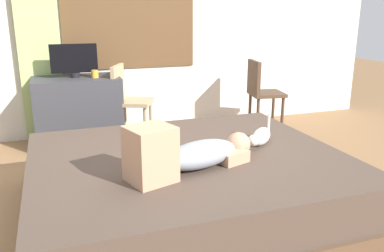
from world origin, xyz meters
name	(u,v)px	position (x,y,z in m)	size (l,w,h in m)	color
ground_plane	(202,209)	(0.00, 0.00, 0.00)	(16.00, 16.00, 0.00)	olive
back_wall_with_window	(133,8)	(0.00, 2.28, 1.45)	(6.40, 0.14, 2.90)	silver
bed	(188,183)	(-0.10, 0.03, 0.21)	(2.23, 1.91, 0.43)	brown
person_lying	(189,153)	(-0.19, -0.24, 0.55)	(0.93, 0.50, 0.34)	#8C939E
cat	(260,137)	(0.49, 0.05, 0.50)	(0.30, 0.27, 0.21)	silver
desk	(78,111)	(-0.73, 1.88, 0.37)	(0.90, 0.56, 0.74)	#38383D
tv_monitor	(74,60)	(-0.73, 1.88, 0.92)	(0.48, 0.10, 0.35)	black
cup	(95,74)	(-0.53, 1.79, 0.78)	(0.07, 0.07, 0.08)	gold
chair_by_desk	(127,97)	(-0.21, 1.77, 0.51)	(0.51, 0.51, 0.86)	tan
chair_spare	(261,90)	(1.38, 1.66, 0.51)	(0.44, 0.44, 0.86)	#4C3828
curtain_left	(37,27)	(-1.06, 2.16, 1.25)	(0.44, 0.06, 2.50)	#ADCC75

